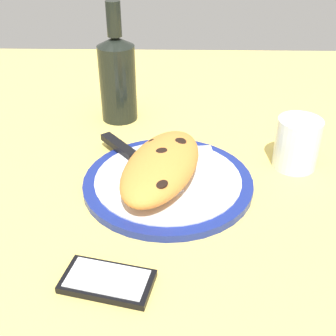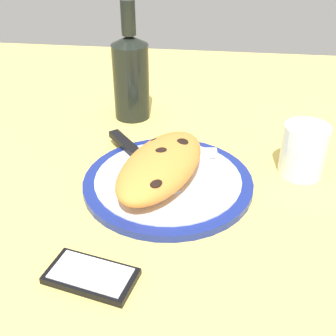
% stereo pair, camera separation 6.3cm
% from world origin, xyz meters
% --- Properties ---
extents(ground_plane, '(1.50, 1.50, 0.03)m').
position_xyz_m(ground_plane, '(0.00, 0.00, -0.01)').
color(ground_plane, '#EACC60').
extents(plate, '(0.29, 0.29, 0.02)m').
position_xyz_m(plate, '(0.00, 0.00, 0.01)').
color(plate, navy).
rests_on(plate, ground_plane).
extents(calzone, '(0.25, 0.17, 0.06)m').
position_xyz_m(calzone, '(-0.01, 0.01, 0.05)').
color(calzone, orange).
rests_on(calzone, plate).
extents(fork, '(0.18, 0.04, 0.00)m').
position_xyz_m(fork, '(0.03, -0.08, 0.02)').
color(fork, silver).
rests_on(fork, plate).
extents(knife, '(0.19, 0.16, 0.01)m').
position_xyz_m(knife, '(0.07, 0.08, 0.02)').
color(knife, silver).
rests_on(knife, plate).
extents(smartphone, '(0.09, 0.13, 0.01)m').
position_xyz_m(smartphone, '(-0.22, 0.07, 0.01)').
color(smartphone, black).
rests_on(smartphone, ground_plane).
extents(water_glass, '(0.08, 0.08, 0.09)m').
position_xyz_m(water_glass, '(0.07, -0.23, 0.04)').
color(water_glass, silver).
rests_on(water_glass, ground_plane).
extents(wine_bottle, '(0.08, 0.08, 0.25)m').
position_xyz_m(wine_bottle, '(0.26, 0.11, 0.10)').
color(wine_bottle, black).
rests_on(wine_bottle, ground_plane).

